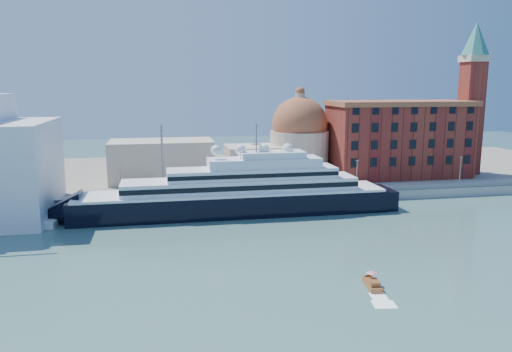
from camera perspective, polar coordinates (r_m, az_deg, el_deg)
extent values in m
plane|color=#355C56|center=(97.20, 1.77, -7.64)|extent=(400.00, 400.00, 0.00)
cube|color=gray|center=(129.05, -1.58, -2.52)|extent=(180.00, 10.00, 2.50)
cube|color=slate|center=(168.89, -3.88, 0.46)|extent=(260.00, 72.00, 2.00)
cube|color=slate|center=(124.32, -1.24, -2.14)|extent=(180.00, 0.10, 1.20)
cube|color=black|center=(117.67, -2.67, -3.39)|extent=(73.48, 11.31, 6.12)
cone|color=black|center=(118.58, -21.51, -4.01)|extent=(9.42, 11.31, 11.31)
cube|color=black|center=(128.15, 13.82, -2.62)|extent=(5.65, 10.36, 5.65)
cube|color=white|center=(116.93, -2.68, -1.82)|extent=(71.60, 11.49, 0.57)
cube|color=white|center=(116.86, -1.78, -0.97)|extent=(54.64, 9.42, 2.83)
cube|color=black|center=(112.31, -1.39, -1.43)|extent=(54.64, 0.15, 1.13)
cube|color=white|center=(116.85, -0.42, 0.35)|extent=(39.57, 8.48, 2.45)
cube|color=white|center=(117.01, 0.94, 1.54)|extent=(26.38, 7.54, 2.26)
cube|color=white|center=(117.14, 1.85, 2.47)|extent=(15.07, 6.59, 1.51)
cylinder|color=slate|center=(115.88, 0.04, 4.36)|extent=(0.28, 0.28, 6.59)
sphere|color=white|center=(114.76, -4.59, 2.94)|extent=(2.45, 2.45, 2.45)
sphere|color=white|center=(115.53, -1.80, 3.02)|extent=(2.45, 2.45, 2.45)
sphere|color=white|center=(116.56, 0.95, 3.09)|extent=(2.45, 2.45, 2.45)
sphere|color=white|center=(117.86, 3.64, 3.15)|extent=(2.45, 2.45, 2.45)
cube|color=white|center=(117.37, -24.68, -5.13)|extent=(12.18, 5.05, 1.58)
cube|color=white|center=(116.42, -23.81, -4.53)|extent=(4.17, 2.83, 1.19)
cube|color=brown|center=(79.02, 13.12, -12.03)|extent=(2.51, 5.49, 0.88)
cube|color=brown|center=(77.95, 13.32, -11.77)|extent=(1.71, 2.38, 0.71)
cylinder|color=slate|center=(79.00, 13.06, -11.18)|extent=(0.05, 0.05, 1.41)
cone|color=red|center=(78.72, 13.09, -10.64)|extent=(1.59, 1.59, 0.35)
cube|color=maroon|center=(160.49, 15.96, 3.89)|extent=(42.00, 18.00, 22.00)
cube|color=brown|center=(159.67, 16.17, 7.99)|extent=(43.00, 19.00, 1.50)
cube|color=maroon|center=(172.16, 23.25, 6.04)|extent=(6.00, 6.00, 35.00)
cube|color=beige|center=(172.02, 23.70, 12.19)|extent=(7.00, 7.00, 2.00)
cone|color=#387D72|center=(172.40, 23.85, 14.17)|extent=(8.40, 8.40, 10.00)
cylinder|color=beige|center=(155.54, 4.96, 2.57)|extent=(18.00, 18.00, 14.00)
sphere|color=brown|center=(154.57, 5.01, 5.88)|extent=(17.00, 17.00, 17.00)
cylinder|color=beige|center=(154.15, 5.06, 8.84)|extent=(3.00, 3.00, 3.00)
cube|color=beige|center=(150.65, 0.03, 1.59)|extent=(18.00, 14.00, 10.00)
cube|color=beige|center=(149.72, -10.70, 1.74)|extent=(30.00, 16.00, 12.00)
cylinder|color=slate|center=(123.71, -15.19, -0.96)|extent=(0.24, 0.24, 8.00)
cube|color=slate|center=(123.00, -15.28, 0.91)|extent=(0.80, 0.30, 0.25)
cylinder|color=slate|center=(125.08, -1.36, -0.47)|extent=(0.24, 0.24, 8.00)
cube|color=slate|center=(124.37, -1.37, 1.38)|extent=(0.80, 0.30, 0.25)
cylinder|color=slate|center=(133.35, 11.45, 0.00)|extent=(0.24, 0.24, 8.00)
cube|color=slate|center=(132.69, 11.51, 1.75)|extent=(0.80, 0.30, 0.25)
cylinder|color=slate|center=(147.38, 22.29, 0.41)|extent=(0.24, 0.24, 8.00)
cube|color=slate|center=(146.78, 22.40, 1.98)|extent=(0.80, 0.30, 0.25)
cylinder|color=slate|center=(124.48, -10.65, 1.63)|extent=(0.50, 0.50, 18.00)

